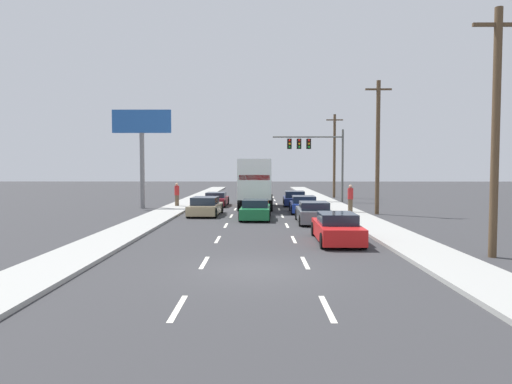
% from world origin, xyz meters
% --- Properties ---
extents(ground_plane, '(140.00, 140.00, 0.00)m').
position_xyz_m(ground_plane, '(0.00, 25.00, 0.00)').
color(ground_plane, '#333335').
extents(sidewalk_right, '(2.27, 80.00, 0.14)m').
position_xyz_m(sidewalk_right, '(6.38, 20.00, 0.07)').
color(sidewalk_right, '#9E9E99').
rests_on(sidewalk_right, ground_plane).
extents(sidewalk_left, '(2.27, 80.00, 0.14)m').
position_xyz_m(sidewalk_left, '(-6.38, 20.00, 0.07)').
color(sidewalk_left, '#9E9E99').
rests_on(sidewalk_left, ground_plane).
extents(lane_markings, '(3.54, 62.00, 0.01)m').
position_xyz_m(lane_markings, '(0.00, 21.11, 0.00)').
color(lane_markings, silver).
rests_on(lane_markings, ground_plane).
extents(car_maroon, '(1.96, 4.52, 1.15)m').
position_xyz_m(car_maroon, '(-3.49, 24.27, 0.53)').
color(car_maroon, maroon).
rests_on(car_maroon, ground_plane).
extents(car_tan, '(2.12, 4.52, 1.25)m').
position_xyz_m(car_tan, '(-3.47, 16.54, 0.58)').
color(car_tan, tan).
rests_on(car_tan, ground_plane).
extents(box_truck, '(2.77, 8.49, 3.84)m').
position_xyz_m(box_truck, '(-0.08, 21.54, 2.16)').
color(box_truck, white).
rests_on(box_truck, ground_plane).
extents(car_green, '(2.00, 4.45, 1.23)m').
position_xyz_m(car_green, '(-0.07, 14.35, 0.56)').
color(car_green, '#196B38').
rests_on(car_green, ground_plane).
extents(car_navy, '(2.09, 4.58, 1.24)m').
position_xyz_m(car_navy, '(3.20, 24.89, 0.56)').
color(car_navy, '#141E4C').
rests_on(car_navy, ground_plane).
extents(car_blue, '(1.97, 4.06, 1.22)m').
position_xyz_m(car_blue, '(3.32, 18.36, 0.57)').
color(car_blue, '#1E389E').
rests_on(car_blue, ground_plane).
extents(car_gray, '(1.97, 4.30, 1.25)m').
position_xyz_m(car_gray, '(3.32, 12.29, 0.58)').
color(car_gray, slate).
rests_on(car_gray, ground_plane).
extents(car_red, '(1.90, 4.62, 1.26)m').
position_xyz_m(car_red, '(3.51, 5.50, 0.58)').
color(car_red, red).
rests_on(car_red, ground_plane).
extents(traffic_signal_mast, '(6.66, 0.69, 6.81)m').
position_xyz_m(traffic_signal_mast, '(5.00, 28.76, 5.04)').
color(traffic_signal_mast, '#595B56').
rests_on(traffic_signal_mast, ground_plane).
extents(utility_pole_near, '(1.80, 0.28, 8.79)m').
position_xyz_m(utility_pole_near, '(8.50, 2.11, 4.53)').
color(utility_pole_near, brown).
rests_on(utility_pole_near, ground_plane).
extents(utility_pole_mid, '(1.80, 0.28, 9.17)m').
position_xyz_m(utility_pole_mid, '(8.32, 17.36, 4.73)').
color(utility_pole_mid, brown).
rests_on(utility_pole_mid, ground_plane).
extents(utility_pole_far, '(1.80, 0.28, 8.99)m').
position_xyz_m(utility_pole_far, '(8.30, 35.31, 4.63)').
color(utility_pole_far, brown).
rests_on(utility_pole_far, ground_plane).
extents(roadside_billboard, '(4.63, 0.36, 7.78)m').
position_xyz_m(roadside_billboard, '(-9.10, 21.89, 5.65)').
color(roadside_billboard, slate).
rests_on(roadside_billboard, ground_plane).
extents(pedestrian_near_corner, '(0.38, 0.38, 1.86)m').
position_xyz_m(pedestrian_near_corner, '(-6.51, 22.68, 1.07)').
color(pedestrian_near_corner, brown).
rests_on(pedestrian_near_corner, sidewalk_left).
extents(pedestrian_mid_block, '(0.38, 0.38, 1.90)m').
position_xyz_m(pedestrian_mid_block, '(6.54, 17.66, 1.10)').
color(pedestrian_mid_block, brown).
rests_on(pedestrian_mid_block, sidewalk_right).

